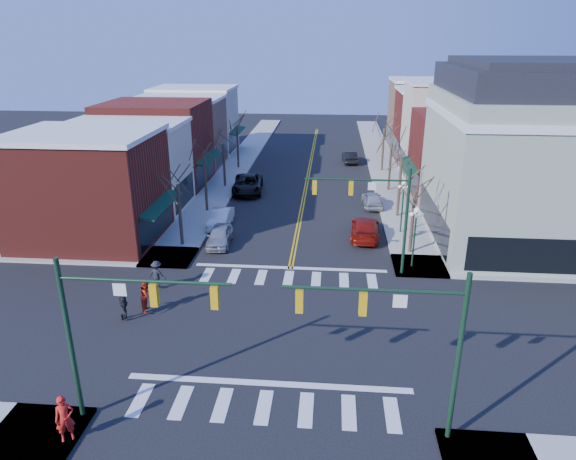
% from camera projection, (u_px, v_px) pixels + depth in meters
% --- Properties ---
extents(ground, '(160.00, 160.00, 0.00)m').
position_uv_depth(ground, '(279.00, 329.00, 27.59)').
color(ground, black).
rests_on(ground, ground).
extents(sidewalk_left, '(3.50, 70.00, 0.15)m').
position_uv_depth(sidewalk_left, '(206.00, 207.00, 46.88)').
color(sidewalk_left, '#9E9B93').
rests_on(sidewalk_left, ground).
extents(sidewalk_right, '(3.50, 70.00, 0.15)m').
position_uv_depth(sidewalk_right, '(400.00, 212.00, 45.48)').
color(sidewalk_right, '#9E9B93').
rests_on(sidewalk_right, ground).
extents(bldg_left_brick_a, '(10.00, 8.50, 8.00)m').
position_uv_depth(bldg_left_brick_a, '(89.00, 190.00, 38.34)').
color(bldg_left_brick_a, maroon).
rests_on(bldg_left_brick_a, ground).
extents(bldg_left_stucco_a, '(10.00, 7.00, 7.50)m').
position_uv_depth(bldg_left_stucco_a, '(128.00, 168.00, 45.64)').
color(bldg_left_stucco_a, beige).
rests_on(bldg_left_stucco_a, ground).
extents(bldg_left_brick_b, '(10.00, 9.00, 8.50)m').
position_uv_depth(bldg_left_brick_b, '(156.00, 144.00, 52.91)').
color(bldg_left_brick_b, maroon).
rests_on(bldg_left_brick_b, ground).
extents(bldg_left_tan, '(10.00, 7.50, 7.80)m').
position_uv_depth(bldg_left_tan, '(179.00, 133.00, 60.72)').
color(bldg_left_tan, '#9B7355').
rests_on(bldg_left_tan, ground).
extents(bldg_left_stucco_b, '(10.00, 8.00, 8.20)m').
position_uv_depth(bldg_left_stucco_b, '(196.00, 121.00, 67.86)').
color(bldg_left_stucco_b, beige).
rests_on(bldg_left_stucco_b, ground).
extents(bldg_right_brick_a, '(10.00, 8.50, 8.00)m').
position_uv_depth(bldg_right_brick_a, '(468.00, 156.00, 48.90)').
color(bldg_right_brick_a, maroon).
rests_on(bldg_right_brick_a, ground).
extents(bldg_right_stucco, '(10.00, 7.00, 10.00)m').
position_uv_depth(bldg_right_stucco, '(452.00, 131.00, 55.76)').
color(bldg_right_stucco, beige).
rests_on(bldg_right_stucco, ground).
extents(bldg_right_brick_b, '(10.00, 8.00, 8.50)m').
position_uv_depth(bldg_right_brick_b, '(438.00, 127.00, 63.00)').
color(bldg_right_brick_b, maroon).
rests_on(bldg_right_brick_b, ground).
extents(bldg_right_tan, '(10.00, 8.00, 9.00)m').
position_uv_depth(bldg_right_tan, '(427.00, 115.00, 70.36)').
color(bldg_right_tan, '#9B7355').
rests_on(bldg_right_tan, ground).
extents(victorian_corner, '(12.25, 14.25, 13.30)m').
position_uv_depth(victorian_corner, '(523.00, 154.00, 37.40)').
color(victorian_corner, '#98A48E').
rests_on(victorian_corner, ground).
extents(traffic_mast_near_left, '(6.60, 0.28, 7.20)m').
position_uv_depth(traffic_mast_near_left, '(113.00, 320.00, 19.47)').
color(traffic_mast_near_left, '#14331E').
rests_on(traffic_mast_near_left, ground).
extents(traffic_mast_near_right, '(6.60, 0.28, 7.20)m').
position_uv_depth(traffic_mast_near_right, '(409.00, 333.00, 18.58)').
color(traffic_mast_near_right, '#14331E').
rests_on(traffic_mast_near_right, ground).
extents(traffic_mast_far_right, '(6.60, 0.28, 7.20)m').
position_uv_depth(traffic_mast_far_right, '(378.00, 206.00, 32.36)').
color(traffic_mast_far_right, '#14331E').
rests_on(traffic_mast_far_right, ground).
extents(lamppost_corner, '(0.36, 0.36, 4.33)m').
position_uv_depth(lamppost_corner, '(415.00, 227.00, 33.79)').
color(lamppost_corner, '#14331E').
rests_on(lamppost_corner, ground).
extents(lamppost_midblock, '(0.36, 0.36, 4.33)m').
position_uv_depth(lamppost_midblock, '(403.00, 198.00, 39.84)').
color(lamppost_midblock, '#14331E').
rests_on(lamppost_midblock, ground).
extents(tree_left_a, '(0.24, 0.24, 4.76)m').
position_uv_depth(tree_left_a, '(180.00, 216.00, 37.65)').
color(tree_left_a, '#382B21').
rests_on(tree_left_a, ground).
extents(tree_left_b, '(0.24, 0.24, 5.04)m').
position_uv_depth(tree_left_b, '(206.00, 184.00, 45.05)').
color(tree_left_b, '#382B21').
rests_on(tree_left_b, ground).
extents(tree_left_c, '(0.24, 0.24, 4.55)m').
position_uv_depth(tree_left_c, '(224.00, 166.00, 52.58)').
color(tree_left_c, '#382B21').
rests_on(tree_left_c, ground).
extents(tree_left_d, '(0.24, 0.24, 4.90)m').
position_uv_depth(tree_left_d, '(238.00, 148.00, 59.97)').
color(tree_left_d, '#382B21').
rests_on(tree_left_d, ground).
extents(tree_right_a, '(0.24, 0.24, 4.62)m').
position_uv_depth(tree_right_a, '(412.00, 224.00, 36.34)').
color(tree_right_a, '#382B21').
rests_on(tree_right_a, ground).
extents(tree_right_b, '(0.24, 0.24, 5.18)m').
position_uv_depth(tree_right_b, '(399.00, 188.00, 43.68)').
color(tree_right_b, '#382B21').
rests_on(tree_right_b, ground).
extents(tree_right_c, '(0.24, 0.24, 4.83)m').
position_uv_depth(tree_right_c, '(390.00, 168.00, 51.19)').
color(tree_right_c, '#382B21').
rests_on(tree_right_c, ground).
extents(tree_right_d, '(0.24, 0.24, 4.97)m').
position_uv_depth(tree_right_d, '(383.00, 150.00, 58.62)').
color(tree_right_d, '#382B21').
rests_on(tree_right_d, ground).
extents(car_left_near, '(1.86, 4.22, 1.41)m').
position_uv_depth(car_left_near, '(220.00, 236.00, 38.49)').
color(car_left_near, '#B0B0B5').
rests_on(car_left_near, ground).
extents(car_left_mid, '(1.55, 4.31, 1.41)m').
position_uv_depth(car_left_mid, '(221.00, 218.00, 42.18)').
color(car_left_mid, white).
rests_on(car_left_mid, ground).
extents(car_left_far, '(3.34, 6.33, 1.70)m').
position_uv_depth(car_left_far, '(248.00, 184.00, 51.24)').
color(car_left_far, black).
rests_on(car_left_far, ground).
extents(car_right_near, '(2.47, 5.40, 1.53)m').
position_uv_depth(car_right_near, '(365.00, 228.00, 39.84)').
color(car_right_near, '#9A170E').
rests_on(car_right_near, ground).
extents(car_right_mid, '(1.93, 4.24, 1.41)m').
position_uv_depth(car_right_mid, '(372.00, 199.00, 47.02)').
color(car_right_mid, silver).
rests_on(car_right_mid, ground).
extents(car_right_far, '(1.94, 4.48, 1.43)m').
position_uv_depth(car_right_far, '(350.00, 157.00, 63.31)').
color(car_right_far, black).
rests_on(car_right_far, ground).
extents(pedestrian_red_a, '(0.85, 0.77, 1.95)m').
position_uv_depth(pedestrian_red_a, '(65.00, 419.00, 19.56)').
color(pedestrian_red_a, red).
rests_on(pedestrian_red_a, sidewalk_left).
extents(pedestrian_red_b, '(0.75, 0.95, 1.90)m').
position_uv_depth(pedestrian_red_b, '(147.00, 295.00, 28.88)').
color(pedestrian_red_b, red).
rests_on(pedestrian_red_b, sidewalk_left).
extents(pedestrian_dark_a, '(0.92, 1.24, 1.95)m').
position_uv_depth(pedestrian_dark_a, '(123.00, 302.00, 28.10)').
color(pedestrian_dark_a, black).
rests_on(pedestrian_dark_a, sidewalk_left).
extents(pedestrian_dark_b, '(1.23, 0.85, 1.73)m').
position_uv_depth(pedestrian_dark_b, '(157.00, 274.00, 31.62)').
color(pedestrian_dark_b, black).
rests_on(pedestrian_dark_b, sidewalk_left).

